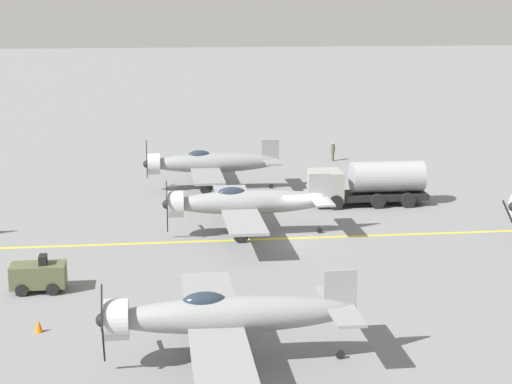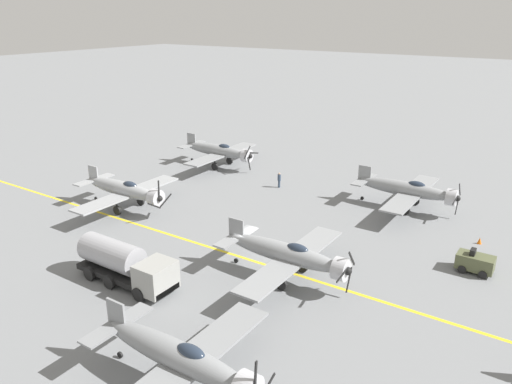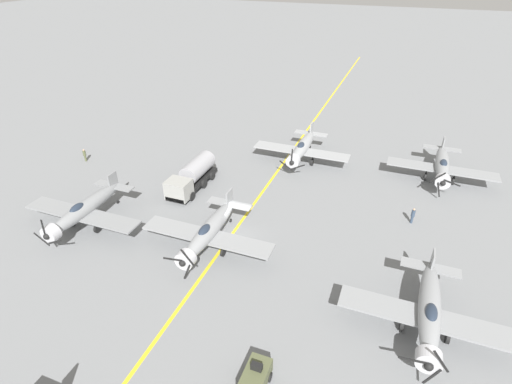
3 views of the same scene
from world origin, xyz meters
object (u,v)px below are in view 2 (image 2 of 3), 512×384
Objects in this scene: airplane_near_center at (125,190)px; ground_crew_walking at (279,179)px; airplane_mid_center at (288,254)px; traffic_cone at (480,241)px; fuel_tanker at (125,264)px; airplane_near_left at (220,151)px; airplane_mid_left at (408,190)px; tow_tractor at (475,262)px; airplane_mid_right at (180,357)px.

airplane_near_center reaches higher than ground_crew_walking.
airplane_near_center is at bearing -33.25° from ground_crew_walking.
airplane_near_center reaches higher than airplane_mid_center.
fuel_tanker is at bearing -43.30° from traffic_cone.
airplane_mid_center is 1.00× the size of airplane_near_left.
airplane_mid_left is 4.62× the size of tow_tractor.
airplane_mid_center is 1.00× the size of airplane_mid_right.
fuel_tanker is 28.45m from traffic_cone.
tow_tractor is at bearing 69.48° from ground_crew_walking.
airplane_near_center is 16.35m from airplane_near_left.
airplane_near_center is at bearing -70.11° from traffic_cone.
airplane_mid_right reaches higher than traffic_cone.
airplane_near_center is 26.24m from airplane_mid_right.
airplane_mid_center is 17.39m from traffic_cone.
airplane_near_center reaches higher than tow_tractor.
airplane_mid_left is at bearing -119.56° from traffic_cone.
tow_tractor is at bearing 53.73° from airplane_near_left.
airplane_near_center is 32.12m from traffic_cone.
traffic_cone is (-13.91, 10.28, -1.74)m from airplane_mid_center.
tow_tractor is (-8.60, 10.91, -1.22)m from airplane_mid_center.
airplane_near_center is 16.47m from ground_crew_walking.
ground_crew_walking is at bearing -175.97° from fuel_tanker.
ground_crew_walking is (-8.15, -21.78, 0.12)m from tow_tractor.
airplane_near_left reaches higher than ground_crew_walking.
traffic_cone is at bearing 62.50° from airplane_near_left.
ground_crew_walking is at bearing 58.06° from airplane_near_left.
airplane_mid_left is 30.86m from airplane_mid_right.
airplane_near_center is 21.82× the size of traffic_cone.
tow_tractor is (-5.59, 30.79, -1.22)m from airplane_near_center.
airplane_mid_left reaches higher than ground_crew_walking.
airplane_mid_right is at bearing 22.29° from ground_crew_walking.
airplane_near_left is at bearing -93.10° from airplane_mid_left.
airplane_near_center reaches higher than fuel_tanker.
airplane_mid_center is 28.53m from airplane_near_left.
fuel_tanker is at bearing 50.08° from airplane_near_center.
airplane_mid_center is 21.82× the size of traffic_cone.
airplane_near_left is 33.69m from tow_tractor.
airplane_mid_right reaches higher than airplane_near_left.
airplane_near_center is 20.10m from airplane_mid_center.
airplane_near_center reaches higher than airplane_near_left.
fuel_tanker is (9.77, 10.66, -0.50)m from airplane_near_center.
fuel_tanker is (-5.88, -10.39, -0.50)m from airplane_mid_right.
airplane_mid_center reaches higher than traffic_cone.
airplane_near_center is 31.31m from tow_tractor.
airplane_mid_center is 11.44m from fuel_tanker.
airplane_mid_left is at bearing 126.41° from airplane_near_center.
airplane_mid_center is at bearing -8.99° from airplane_mid_left.
airplane_mid_center is 1.50× the size of fuel_tanker.
airplane_near_center is (15.17, -22.64, 0.00)m from airplane_mid_left.
airplane_mid_left and airplane_near_left have the same top height.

